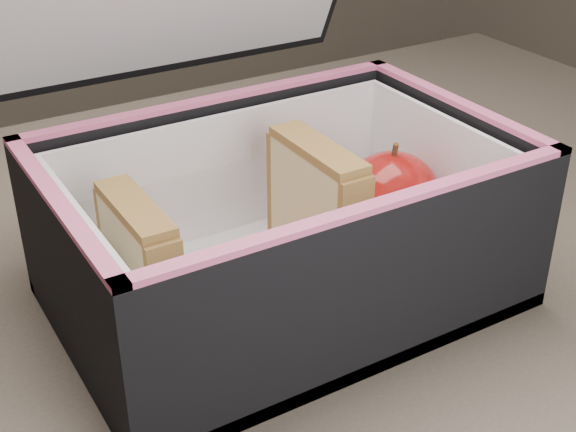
% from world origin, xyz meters
% --- Properties ---
extents(kitchen_table, '(1.20, 0.80, 0.75)m').
position_xyz_m(kitchen_table, '(0.00, 0.00, 0.66)').
color(kitchen_table, brown).
rests_on(kitchen_table, ground).
extents(lunch_bag, '(0.33, 0.32, 0.32)m').
position_xyz_m(lunch_bag, '(-0.02, -0.05, 0.82)').
color(lunch_bag, black).
rests_on(lunch_bag, kitchen_table).
extents(plastic_tub, '(0.18, 0.13, 0.08)m').
position_xyz_m(plastic_tub, '(-0.06, -0.06, 0.80)').
color(plastic_tub, white).
rests_on(plastic_tub, lunch_bag).
extents(sandwich_left, '(0.02, 0.09, 0.10)m').
position_xyz_m(sandwich_left, '(-0.13, -0.06, 0.82)').
color(sandwich_left, '#D1BE84').
rests_on(sandwich_left, plastic_tub).
extents(sandwich_right, '(0.03, 0.10, 0.11)m').
position_xyz_m(sandwich_right, '(0.01, -0.06, 0.82)').
color(sandwich_right, '#D1BE84').
rests_on(sandwich_right, plastic_tub).
extents(carrot_sticks, '(0.04, 0.11, 0.03)m').
position_xyz_m(carrot_sticks, '(-0.07, -0.07, 0.79)').
color(carrot_sticks, '#F16B00').
rests_on(carrot_sticks, plastic_tub).
extents(paper_napkin, '(0.09, 0.09, 0.01)m').
position_xyz_m(paper_napkin, '(0.08, -0.04, 0.77)').
color(paper_napkin, white).
rests_on(paper_napkin, lunch_bag).
extents(red_apple, '(0.09, 0.09, 0.08)m').
position_xyz_m(red_apple, '(0.08, -0.05, 0.81)').
color(red_apple, '#7B0806').
rests_on(red_apple, paper_napkin).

